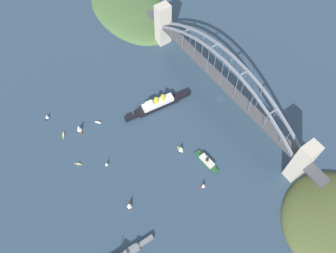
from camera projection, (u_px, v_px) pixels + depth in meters
ground_plane at (219, 99)px, 412.41m from camera, size 1400.00×1400.00×0.00m
harbor_arch_bridge at (223, 82)px, 384.32m from camera, size 311.07×18.65×75.13m
headland_east_shore at (132, 11)px, 499.12m from camera, size 169.29×100.72×21.64m
ocean_liner at (158, 104)px, 401.70m from camera, size 18.39×89.03×17.76m
harbor_ferry_steamer at (207, 161)px, 364.43m from camera, size 34.26×10.10×7.90m
seaplane_taxiing_near_bridge at (271, 124)px, 390.59m from camera, size 8.12×8.60×4.99m
small_boat_0 at (79, 128)px, 383.28m from camera, size 10.92×6.82×12.18m
small_boat_1 at (79, 164)px, 364.56m from camera, size 6.71×6.74×2.13m
small_boat_2 at (203, 185)px, 347.96m from camera, size 5.16×6.85×8.45m
small_boat_3 at (63, 135)px, 383.95m from camera, size 8.67×5.43×2.47m
small_boat_4 at (181, 149)px, 370.32m from camera, size 10.04×5.75×9.87m
small_boat_5 at (107, 164)px, 361.42m from camera, size 3.71×6.43×7.59m
small_boat_6 at (47, 117)px, 394.27m from camera, size 6.17×7.15×7.31m
small_boat_7 at (129, 205)px, 335.40m from camera, size 8.90×8.29×11.39m
small_boat_8 at (98, 122)px, 393.10m from camera, size 6.80×5.95×2.50m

